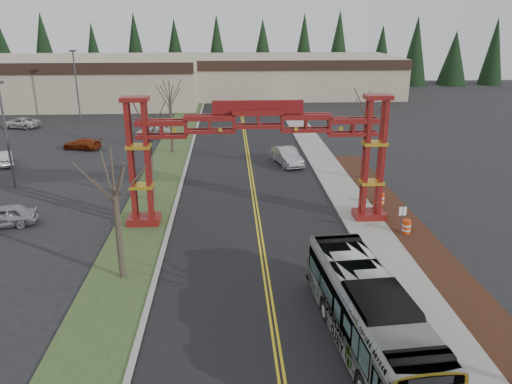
{
  "coord_description": "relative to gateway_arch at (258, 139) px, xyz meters",
  "views": [
    {
      "loc": [
        -1.92,
        -14.75,
        13.72
      ],
      "look_at": [
        -0.41,
        12.88,
        4.02
      ],
      "focal_mm": 35.0,
      "sensor_mm": 36.0,
      "label": 1
    }
  ],
  "objects": [
    {
      "name": "parked_car_far_a",
      "position": [
        -11.0,
        26.67,
        -5.3
      ],
      "size": [
        4.22,
        1.69,
        1.37
      ],
      "primitive_type": "imported",
      "rotation": [
        0.0,
        0.0,
        4.77
      ],
      "color": "#A4A6AC",
      "rests_on": "ground"
    },
    {
      "name": "parked_car_far_b",
      "position": [
        -29.27,
        33.45,
        -5.29
      ],
      "size": [
        5.42,
        3.61,
        1.38
      ],
      "primitive_type": "imported",
      "rotation": [
        0.0,
        0.0,
        4.42
      ],
      "color": "silver",
      "rests_on": "ground"
    },
    {
      "name": "conifer_treeline",
      "position": [
        0.25,
        74.0,
        0.5
      ],
      "size": [
        116.1,
        5.6,
        13.0
      ],
      "color": "black",
      "rests_on": "ground"
    },
    {
      "name": "curb_left",
      "position": [
        -6.15,
        7.0,
        -5.91
      ],
      "size": [
        0.3,
        110.0,
        0.15
      ],
      "primitive_type": "cube",
      "color": "#9B9A96",
      "rests_on": "ground"
    },
    {
      "name": "barrel_north",
      "position": [
        9.6,
        2.59,
        -5.46
      ],
      "size": [
        0.56,
        0.56,
        1.04
      ],
      "color": "#D73E0B",
      "rests_on": "ground"
    },
    {
      "name": "retail_building_west",
      "position": [
        -30.0,
        53.96,
        -2.22
      ],
      "size": [
        46.0,
        22.3,
        7.5
      ],
      "color": "tan",
      "rests_on": "ground"
    },
    {
      "name": "landscape_strip",
      "position": [
        10.2,
        -8.0,
        -5.92
      ],
      "size": [
        2.6,
        50.0,
        0.12
      ],
      "primitive_type": "cube",
      "color": "black",
      "rests_on": "ground"
    },
    {
      "name": "bare_tree_median_mid",
      "position": [
        -8.0,
        4.6,
        -0.45
      ],
      "size": [
        3.3,
        3.3,
        7.75
      ],
      "color": "#382D26",
      "rests_on": "ground"
    },
    {
      "name": "parked_car_near_a",
      "position": [
        -17.67,
        0.1,
        -5.22
      ],
      "size": [
        4.75,
        2.71,
        1.52
      ],
      "primitive_type": "imported",
      "rotation": [
        0.0,
        0.0,
        4.93
      ],
      "color": "#A2A3A9",
      "rests_on": "ground"
    },
    {
      "name": "lane_line_right",
      "position": [
        0.12,
        7.0,
        -5.96
      ],
      "size": [
        0.12,
        100.0,
        0.01
      ],
      "primitive_type": "cube",
      "color": "yellow",
      "rests_on": "road"
    },
    {
      "name": "barrel_mid",
      "position": [
        8.79,
        0.86,
        -5.47
      ],
      "size": [
        0.55,
        0.55,
        1.02
      ],
      "color": "#D73E0B",
      "rests_on": "ground"
    },
    {
      "name": "gateway_arch",
      "position": [
        0.0,
        0.0,
        0.0
      ],
      "size": [
        18.2,
        1.6,
        8.9
      ],
      "color": "#600C13",
      "rests_on": "ground"
    },
    {
      "name": "lane_line_left",
      "position": [
        -0.12,
        7.0,
        -5.96
      ],
      "size": [
        0.12,
        100.0,
        0.01
      ],
      "primitive_type": "cube",
      "color": "yellow",
      "rests_on": "road"
    },
    {
      "name": "street_sign",
      "position": [
        9.24,
        -3.22,
        -4.44
      ],
      "size": [
        0.49,
        0.06,
        2.14
      ],
      "color": "#3F3F44",
      "rests_on": "ground"
    },
    {
      "name": "parked_car_near_b",
      "position": [
        -24.1,
        15.79,
        -5.27
      ],
      "size": [
        3.18,
        4.54,
        1.42
      ],
      "primitive_type": "imported",
      "rotation": [
        0.0,
        0.0,
        3.58
      ],
      "color": "silver",
      "rests_on": "ground"
    },
    {
      "name": "light_pole_far",
      "position": [
        -22.67,
        37.63,
        -0.41
      ],
      "size": [
        0.84,
        0.42,
        9.64
      ],
      "color": "#3F3F44",
      "rests_on": "ground"
    },
    {
      "name": "parked_car_mid_a",
      "position": [
        -18.13,
        21.62,
        -5.37
      ],
      "size": [
        4.56,
        2.88,
        1.23
      ],
      "primitive_type": "imported",
      "rotation": [
        0.0,
        0.0,
        4.42
      ],
      "color": "maroon",
      "rests_on": "ground"
    },
    {
      "name": "grass_median",
      "position": [
        -8.0,
        7.0,
        -5.94
      ],
      "size": [
        4.0,
        110.0,
        0.08
      ],
      "primitive_type": "cube",
      "color": "#334A25",
      "rests_on": "ground"
    },
    {
      "name": "road",
      "position": [
        -0.0,
        7.0,
        -5.97
      ],
      "size": [
        12.0,
        110.0,
        0.02
      ],
      "primitive_type": "cube",
      "color": "black",
      "rests_on": "ground"
    },
    {
      "name": "bare_tree_median_far",
      "position": [
        -8.0,
        19.56,
        -0.5
      ],
      "size": [
        3.18,
        3.18,
        7.62
      ],
      "color": "#382D26",
      "rests_on": "ground"
    },
    {
      "name": "bare_tree_median_near",
      "position": [
        -8.0,
        -7.7,
        -0.71
      ],
      "size": [
        3.28,
        3.28,
        7.47
      ],
      "color": "#382D26",
      "rests_on": "ground"
    },
    {
      "name": "retail_building_east",
      "position": [
        10.0,
        61.95,
        -2.47
      ],
      "size": [
        38.0,
        20.3,
        7.0
      ],
      "color": "tan",
      "rests_on": "ground"
    },
    {
      "name": "bare_tree_right_far",
      "position": [
        10.0,
        9.16,
        -0.29
      ],
      "size": [
        3.12,
        3.12,
        7.79
      ],
      "color": "#382D26",
      "rests_on": "ground"
    },
    {
      "name": "light_pole_near",
      "position": [
        -20.23,
        8.49,
        -0.79
      ],
      "size": [
        0.78,
        0.39,
        8.98
      ],
      "color": "#3F3F44",
      "rests_on": "ground"
    },
    {
      "name": "barrel_south",
      "position": [
        9.75,
        -2.83,
        -5.46
      ],
      "size": [
        0.57,
        0.57,
        1.05
      ],
      "color": "#D73E0B",
      "rests_on": "ground"
    },
    {
      "name": "sidewalk_right",
      "position": [
        7.6,
        7.0,
        -5.91
      ],
      "size": [
        2.6,
        110.0,
        0.14
      ],
      "primitive_type": "cube",
      "color": "gray",
      "rests_on": "ground"
    },
    {
      "name": "transit_bus",
      "position": [
        3.93,
        -14.55,
        -4.36
      ],
      "size": [
        3.65,
        11.8,
        3.24
      ],
      "primitive_type": "imported",
      "rotation": [
        0.0,
        0.0,
        0.08
      ],
      "color": "#96999D",
      "rests_on": "ground"
    },
    {
      "name": "curb_right",
      "position": [
        6.15,
        7.0,
        -5.91
      ],
      "size": [
        0.3,
        110.0,
        0.15
      ],
      "primitive_type": "cube",
      "color": "#9B9A96",
      "rests_on": "ground"
    },
    {
      "name": "silver_sedan",
      "position": [
        3.71,
        14.36,
        -5.15
      ],
      "size": [
        2.95,
        5.36,
        1.67
      ],
      "primitive_type": "imported",
      "rotation": [
        0.0,
        0.0,
        0.24
      ],
      "color": "#A5A8AD",
      "rests_on": "ground"
    }
  ]
}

